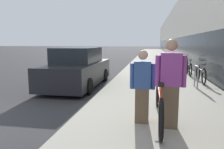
# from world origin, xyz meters

# --- Properties ---
(sidewalk_slab) EXTENTS (4.28, 70.00, 0.15)m
(sidewalk_slab) POSITION_xyz_m (5.29, 21.00, 0.08)
(sidewalk_slab) COLOR #A39E8E
(sidewalk_slab) RESTS_ON ground
(storefront_facade) EXTENTS (10.01, 70.00, 6.21)m
(storefront_facade) POSITION_xyz_m (12.47, 29.00, 3.10)
(storefront_facade) COLOR #BCB7AD
(storefront_facade) RESTS_ON ground
(tandem_bicycle) EXTENTS (0.52, 2.86, 0.95)m
(tandem_bicycle) POSITION_xyz_m (5.08, 1.14, 0.56)
(tandem_bicycle) COLOR black
(tandem_bicycle) RESTS_ON sidewalk_slab
(person_rider) EXTENTS (0.60, 0.23, 1.76)m
(person_rider) POSITION_xyz_m (5.27, 0.77, 1.04)
(person_rider) COLOR brown
(person_rider) RESTS_ON sidewalk_slab
(person_bystander) EXTENTS (0.52, 0.20, 1.54)m
(person_bystander) POSITION_xyz_m (4.73, 0.95, 0.93)
(person_bystander) COLOR brown
(person_bystander) RESTS_ON sidewalk_slab
(bike_rack_hoop) EXTENTS (0.05, 0.60, 0.84)m
(bike_rack_hoop) POSITION_xyz_m (6.58, 4.97, 0.66)
(bike_rack_hoop) COLOR gray
(bike_rack_hoop) RESTS_ON sidewalk_slab
(cruiser_bike_nearest) EXTENTS (0.52, 1.80, 0.87)m
(cruiser_bike_nearest) POSITION_xyz_m (7.00, 6.13, 0.52)
(cruiser_bike_nearest) COLOR black
(cruiser_bike_nearest) RESTS_ON sidewalk_slab
(cruiser_bike_middle) EXTENTS (0.52, 1.74, 0.86)m
(cruiser_bike_middle) POSITION_xyz_m (6.84, 8.26, 0.52)
(cruiser_bike_middle) COLOR black
(cruiser_bike_middle) RESTS_ON sidewalk_slab
(cruiser_bike_farthest) EXTENTS (0.52, 1.87, 0.96)m
(cruiser_bike_farthest) POSITION_xyz_m (6.98, 10.44, 0.55)
(cruiser_bike_farthest) COLOR black
(cruiser_bike_farthest) RESTS_ON sidewalk_slab
(parked_sedan_curbside) EXTENTS (1.91, 4.61, 1.64)m
(parked_sedan_curbside) POSITION_xyz_m (1.86, 5.18, 0.74)
(parked_sedan_curbside) COLOR black
(parked_sedan_curbside) RESTS_ON ground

